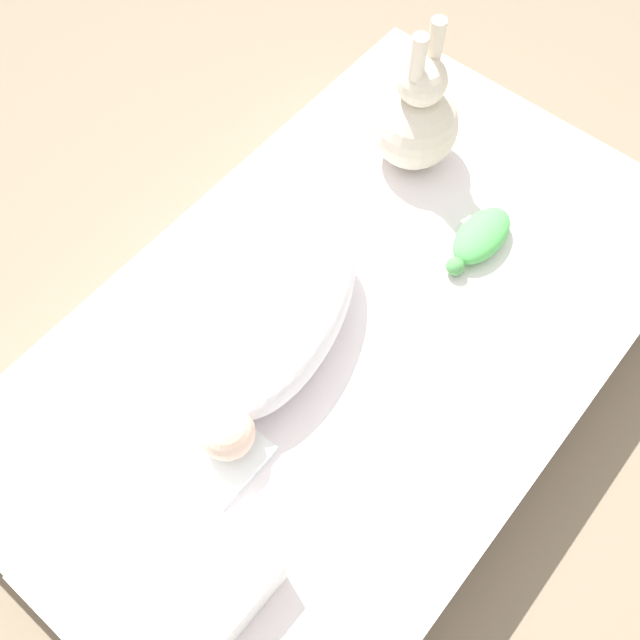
# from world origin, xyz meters

# --- Properties ---
(ground_plane) EXTENTS (12.00, 12.00, 0.00)m
(ground_plane) POSITION_xyz_m (0.00, 0.00, 0.00)
(ground_plane) COLOR #7A6B56
(bed_mattress) EXTENTS (1.52, 0.92, 0.22)m
(bed_mattress) POSITION_xyz_m (0.00, 0.00, 0.11)
(bed_mattress) COLOR white
(bed_mattress) RESTS_ON ground_plane
(burp_cloth) EXTENTS (0.20, 0.14, 0.02)m
(burp_cloth) POSITION_xyz_m (0.39, -0.01, 0.23)
(burp_cloth) COLOR white
(burp_cloth) RESTS_ON bed_mattress
(swaddled_baby) EXTENTS (0.54, 0.31, 0.15)m
(swaddled_baby) POSITION_xyz_m (0.11, -0.07, 0.30)
(swaddled_baby) COLOR white
(swaddled_baby) RESTS_ON bed_mattress
(pillow) EXTENTS (0.30, 0.34, 0.09)m
(pillow) POSITION_xyz_m (0.60, 0.05, 0.27)
(pillow) COLOR white
(pillow) RESTS_ON bed_mattress
(bunny_plush) EXTENTS (0.19, 0.19, 0.36)m
(bunny_plush) POSITION_xyz_m (-0.44, -0.17, 0.34)
(bunny_plush) COLOR beige
(bunny_plush) RESTS_ON bed_mattress
(turtle_plush) EXTENTS (0.20, 0.09, 0.06)m
(turtle_plush) POSITION_xyz_m (-0.33, 0.09, 0.25)
(turtle_plush) COLOR #51B756
(turtle_plush) RESTS_ON bed_mattress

